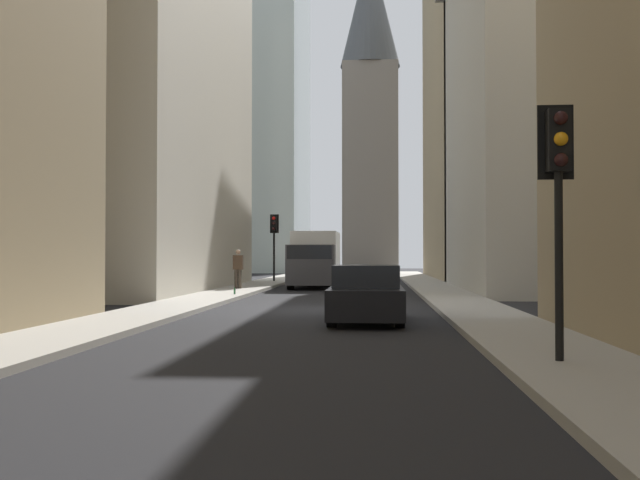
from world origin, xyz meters
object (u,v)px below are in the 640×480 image
at_px(traffic_light_foreground, 558,171).
at_px(discarded_bottle, 235,291).
at_px(pedestrian, 238,267).
at_px(traffic_light_midblock, 274,232).
at_px(delivery_truck, 315,259).
at_px(sedan_black, 366,295).

height_order(traffic_light_foreground, discarded_bottle, traffic_light_foreground).
bearing_deg(discarded_bottle, pedestrian, 9.30).
xyz_separation_m(traffic_light_midblock, discarded_bottle, (-14.19, -0.45, -2.76)).
bearing_deg(traffic_light_midblock, traffic_light_foreground, -164.70).
xyz_separation_m(delivery_truck, discarded_bottle, (-8.78, 2.41, -1.21)).
distance_m(delivery_truck, pedestrian, 5.16).
bearing_deg(sedan_black, delivery_truck, 8.60).
relative_size(delivery_truck, traffic_light_midblock, 1.65).
bearing_deg(sedan_black, traffic_light_midblock, 13.31).
bearing_deg(pedestrian, delivery_truck, -38.21).
distance_m(delivery_truck, sedan_black, 18.74).
bearing_deg(pedestrian, traffic_light_midblock, -1.95).
xyz_separation_m(traffic_light_foreground, discarded_bottle, (16.96, 8.07, -2.63)).
xyz_separation_m(sedan_black, traffic_light_foreground, (-7.23, -2.86, 2.21)).
height_order(traffic_light_foreground, pedestrian, traffic_light_foreground).
bearing_deg(sedan_black, discarded_bottle, 28.14).
height_order(delivery_truck, traffic_light_foreground, traffic_light_foreground).
bearing_deg(discarded_bottle, delivery_truck, -15.32).
height_order(delivery_truck, traffic_light_midblock, traffic_light_midblock).
distance_m(traffic_light_foreground, discarded_bottle, 18.96).
bearing_deg(sedan_black, traffic_light_foreground, -158.40).
relative_size(sedan_black, discarded_bottle, 15.93).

